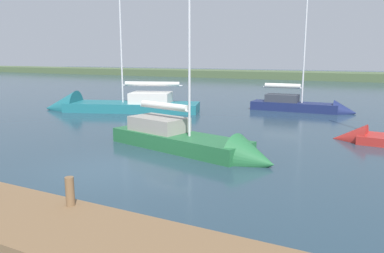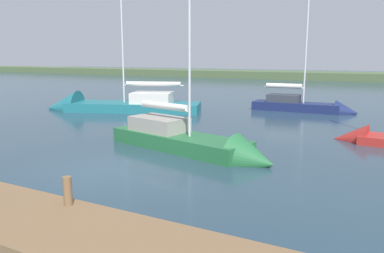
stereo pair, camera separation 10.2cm
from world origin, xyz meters
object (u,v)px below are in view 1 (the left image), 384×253
object	(u,v)px
mooring_post_near	(70,191)
sailboat_outer_mooring	(194,146)
sailboat_near_dock	(305,108)
sailboat_far_right	(109,108)

from	to	relation	value
mooring_post_near	sailboat_outer_mooring	bearing A→B (deg)	-81.67
sailboat_outer_mooring	sailboat_near_dock	size ratio (longest dim) A/B	1.04
sailboat_outer_mooring	mooring_post_near	bearing A→B (deg)	-68.57
sailboat_far_right	mooring_post_near	bearing A→B (deg)	107.16
sailboat_far_right	sailboat_near_dock	bearing A→B (deg)	-173.87
sailboat_near_dock	sailboat_far_right	size ratio (longest dim) A/B	0.62
sailboat_near_dock	sailboat_outer_mooring	bearing A→B (deg)	-98.45
mooring_post_near	sailboat_far_right	xyz separation A→B (m)	(11.34, -14.86, -0.83)
mooring_post_near	sailboat_outer_mooring	distance (m)	7.64
sailboat_near_dock	sailboat_far_right	distance (m)	13.24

